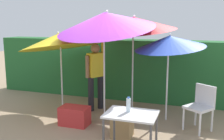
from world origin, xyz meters
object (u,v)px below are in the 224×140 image
Objects in this scene: umbrella_rainbow at (169,42)px; person_vendor at (96,72)px; chair_plastic at (201,105)px; folding_table at (131,119)px; umbrella_orange at (59,40)px; bottle_water at (128,105)px; umbrella_yellow at (105,21)px; cooler_box at (75,116)px; umbrella_navy at (134,24)px; crate_cardboard at (122,126)px.

person_vendor is (-1.72, 0.18, -0.76)m from umbrella_rainbow.
umbrella_rainbow reaches higher than person_vendor.
folding_table is (-1.02, -1.46, 0.12)m from chair_plastic.
umbrella_orange reaches higher than bottle_water.
umbrella_rainbow is at bearing 79.21° from folding_table.
umbrella_yellow reaches higher than umbrella_rainbow.
person_vendor is at bearing 87.75° from cooler_box.
umbrella_navy is at bearing 56.51° from cooler_box.
cooler_box is at bearing -135.62° from umbrella_yellow.
umbrella_orange is 2.96m from folding_table.
person_vendor is at bearing 129.43° from umbrella_yellow.
person_vendor is at bearing 168.47° from chair_plastic.
umbrella_orange is 1.12m from person_vendor.
person_vendor is 1.30m from cooler_box.
umbrella_orange reaches higher than crate_cardboard.
umbrella_yellow reaches higher than folding_table.
umbrella_yellow is 1.08× the size of umbrella_navy.
umbrella_yellow is 4.33× the size of cooler_box.
umbrella_navy is 2.45m from cooler_box.
umbrella_yellow is at bearing 122.96° from bottle_water.
crate_cardboard is (0.59, -0.73, -1.92)m from umbrella_yellow.
umbrella_orange is at bearing 166.03° from umbrella_yellow.
bottle_water is at bearing -127.58° from chair_plastic.
bottle_water is (2.13, -1.65, -0.85)m from umbrella_orange.
umbrella_rainbow reaches higher than chair_plastic.
umbrella_rainbow is 0.82× the size of umbrella_navy.
crate_cardboard reaches higher than cooler_box.
umbrella_navy is 5.96× the size of crate_cardboard.
umbrella_rainbow is 1.38m from umbrella_yellow.
umbrella_navy is (-0.88, 0.47, 0.35)m from umbrella_rainbow.
chair_plastic is (1.95, 0.07, -1.61)m from umbrella_yellow.
chair_plastic is 1.80m from bottle_water.
umbrella_yellow is 0.93m from umbrella_navy.
umbrella_orange is 1.38m from umbrella_yellow.
umbrella_orange is 0.87× the size of umbrella_navy.
person_vendor is 2.35× the size of folding_table.
umbrella_orange is at bearing -178.46° from umbrella_rainbow.
chair_plastic is (2.41, -0.49, -0.42)m from person_vendor.
umbrella_navy is 2.70m from folding_table.
person_vendor is 4.71× the size of crate_cardboard.
umbrella_orange is 1.09× the size of person_vendor.
bottle_water is (-1.08, -1.41, 0.32)m from chair_plastic.
cooler_box is (-0.04, -1.06, -0.74)m from person_vendor.
umbrella_rainbow is 1.98m from crate_cardboard.
umbrella_rainbow is 2.09m from folding_table.
bottle_water is at bearing -55.00° from person_vendor.
umbrella_rainbow is at bearing 155.76° from chair_plastic.
crate_cardboard is at bearing -51.15° from umbrella_yellow.
umbrella_orange is 3.43m from chair_plastic.
folding_table is at bearing -76.44° from umbrella_navy.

